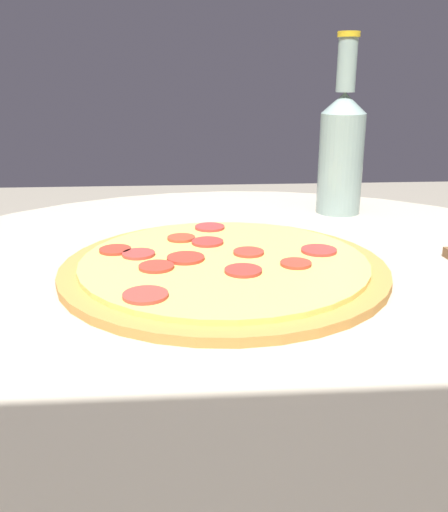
% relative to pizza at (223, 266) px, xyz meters
% --- Properties ---
extents(table, '(0.98, 0.98, 0.69)m').
position_rel_pizza_xyz_m(table, '(-0.03, 0.05, -0.15)').
color(table, '#B2A893').
rests_on(table, ground_plane).
extents(pizza, '(0.37, 0.37, 0.02)m').
position_rel_pizza_xyz_m(pizza, '(0.00, 0.00, 0.00)').
color(pizza, '#B77F3D').
rests_on(pizza, table).
extents(beer_bottle, '(0.07, 0.07, 0.27)m').
position_rel_pizza_xyz_m(beer_bottle, '(-0.20, -0.27, 0.10)').
color(beer_bottle, gray).
rests_on(beer_bottle, table).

